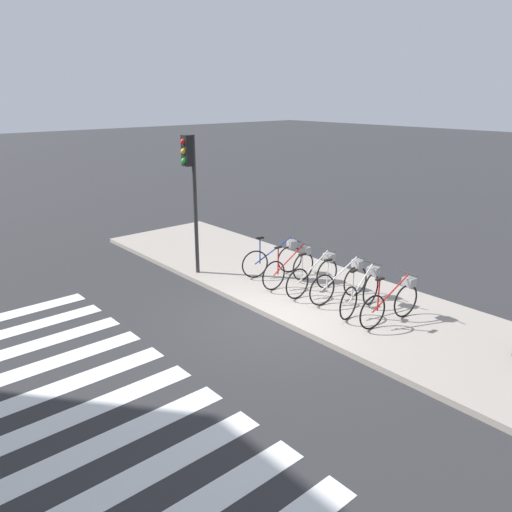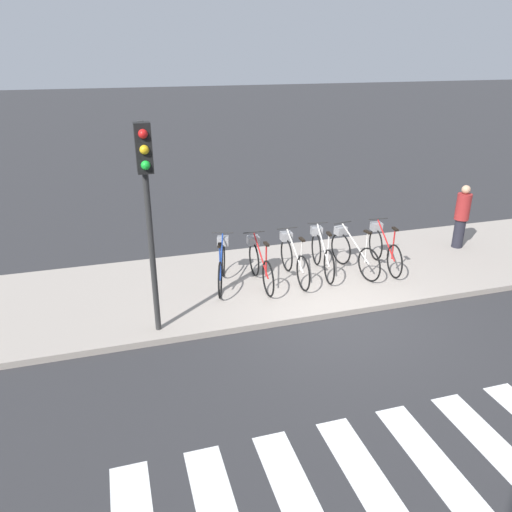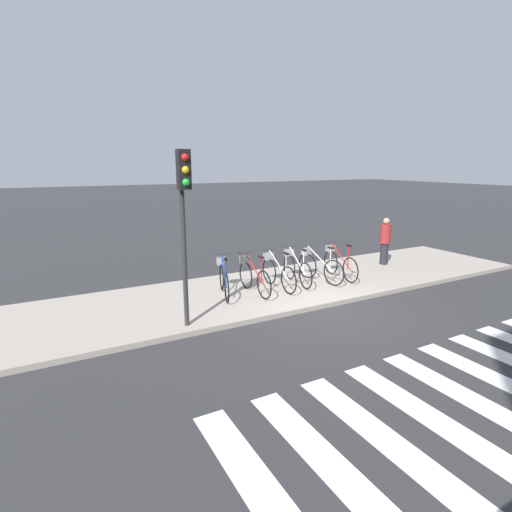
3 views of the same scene
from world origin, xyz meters
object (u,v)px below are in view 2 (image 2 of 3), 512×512
parked_bicycle_3 (322,252)px  traffic_light (147,189)px  parked_bicycle_5 (383,247)px  pedestrian (462,215)px  parked_bicycle_1 (260,263)px  parked_bicycle_4 (352,251)px  parked_bicycle_0 (222,264)px  parked_bicycle_2 (293,258)px

parked_bicycle_3 → traffic_light: 4.56m
parked_bicycle_5 → pedestrian: (2.39, 0.52, 0.36)m
parked_bicycle_3 → traffic_light: size_ratio=0.49×
parked_bicycle_1 → pedestrian: 5.35m
parked_bicycle_4 → pedestrian: size_ratio=1.10×
parked_bicycle_0 → parked_bicycle_4: same height
parked_bicycle_0 → pedestrian: bearing=3.6°
parked_bicycle_5 → traffic_light: bearing=-164.6°
parked_bicycle_0 → parked_bicycle_1: (0.76, -0.18, 0.00)m
parked_bicycle_2 → parked_bicycle_3: 0.72m
parked_bicycle_3 → parked_bicycle_4: 0.69m
parked_bicycle_2 → traffic_light: (-3.01, -1.42, 2.11)m
parked_bicycle_1 → traffic_light: (-2.25, -1.38, 2.11)m
parked_bicycle_3 → parked_bicycle_0: bearing=179.8°
parked_bicycle_2 → parked_bicycle_5: same height
pedestrian → parked_bicycle_2: bearing=-173.4°
parked_bicycle_1 → parked_bicycle_3: 1.48m
parked_bicycle_0 → parked_bicycle_5: (3.68, -0.13, 0.00)m
parked_bicycle_2 → traffic_light: 3.95m
parked_bicycle_2 → pedestrian: 4.60m
parked_bicycle_0 → traffic_light: 3.02m
parked_bicycle_1 → pedestrian: pedestrian is taller
parked_bicycle_4 → traffic_light: traffic_light is taller
parked_bicycle_0 → parked_bicycle_5: bearing=-2.1°
parked_bicycle_0 → parked_bicycle_3: size_ratio=0.97×
parked_bicycle_4 → parked_bicycle_0: bearing=177.2°
parked_bicycle_0 → parked_bicycle_4: 2.91m
parked_bicycle_4 → pedestrian: (3.17, 0.53, 0.36)m
parked_bicycle_2 → parked_bicycle_4: bearing=0.1°
parked_bicycle_0 → parked_bicycle_1: size_ratio=0.96×
parked_bicycle_1 → parked_bicycle_5: same height
parked_bicycle_2 → parked_bicycle_5: 2.16m
parked_bicycle_5 → pedestrian: bearing=12.2°
parked_bicycle_5 → traffic_light: size_ratio=0.49×
parked_bicycle_1 → parked_bicycle_2: size_ratio=1.00×
parked_bicycle_3 → parked_bicycle_4: bearing=-11.3°
parked_bicycle_2 → parked_bicycle_5: bearing=0.3°
parked_bicycle_0 → traffic_light: traffic_light is taller
pedestrian → traffic_light: 8.01m
parked_bicycle_3 → parked_bicycle_5: size_ratio=1.00×
parked_bicycle_0 → parked_bicycle_1: 0.78m
parked_bicycle_4 → parked_bicycle_5: bearing=0.6°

